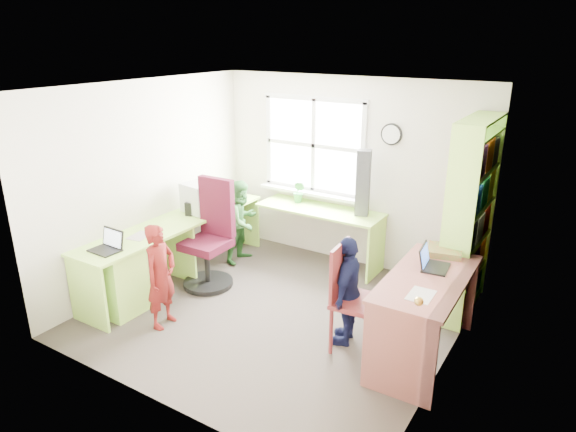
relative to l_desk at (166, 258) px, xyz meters
The scene contains 19 objects.
room 1.57m from the l_desk, 16.12° to the left, with size 3.64×3.44×2.44m.
l_desk is the anchor object (origin of this frame).
right_desk 2.92m from the l_desk, ahead, with size 0.68×1.44×0.83m.
bookshelf 3.35m from the l_desk, 26.43° to the left, with size 0.30×1.02×2.10m.
swivel_chair 0.56m from the l_desk, 63.62° to the left, with size 0.61×0.61×1.28m.
wooden_chair 2.26m from the l_desk, ahead, with size 0.49×0.49×1.05m.
crt_monitor 0.93m from the l_desk, 100.42° to the left, with size 0.44×0.41×0.38m.
laptop_left 0.74m from the l_desk, 104.81° to the right, with size 0.32×0.27×0.21m.
laptop_right 2.94m from the l_desk, 11.13° to the left, with size 0.28×0.33×0.21m.
speaker_a 0.76m from the l_desk, 106.61° to the left, with size 0.11×0.11×0.17m.
speaker_b 1.23m from the l_desk, 98.45° to the left, with size 0.12×0.12×0.19m.
cd_tower 2.50m from the l_desk, 47.78° to the left, with size 0.20×0.19×0.82m.
game_box 3.05m from the l_desk, 18.23° to the left, with size 0.38×0.38×0.06m.
paper_a 0.39m from the l_desk, 134.90° to the right, with size 0.25×0.31×0.00m.
paper_b 2.97m from the l_desk, ahead, with size 0.20×0.28×0.00m.
potted_plant 1.96m from the l_desk, 68.49° to the left, with size 0.16×0.13×0.30m, color #2F7737.
person_red 0.68m from the l_desk, 49.32° to the right, with size 0.40×0.26×1.11m, color maroon.
person_green 1.25m from the l_desk, 82.43° to the left, with size 0.53×0.42×1.10m, color #2D6C2B.
person_navy 2.19m from the l_desk, ahead, with size 0.65×0.27×1.10m, color #13173D.
Camera 1 is at (2.71, -4.09, 2.87)m, focal length 32.00 mm.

